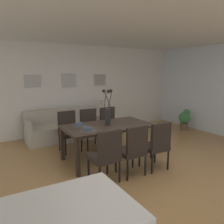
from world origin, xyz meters
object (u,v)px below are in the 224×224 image
(dining_table, at_px, (108,128))
(framed_picture_left, at_px, (33,81))
(side_table, at_px, (102,125))
(dining_chair_far_right, at_px, (90,126))
(table_lamp, at_px, (102,104))
(dining_chair_mid_left, at_px, (157,144))
(framed_picture_right, at_px, (100,80))
(sofa, at_px, (63,129))
(framed_picture_center, at_px, (69,80))
(dining_chair_mid_right, at_px, (110,124))
(potted_plant, at_px, (185,119))
(dining_chair_near_right, at_px, (69,129))
(centerpiece_vase, at_px, (108,111))
(bowl_near_right, at_px, (79,124))
(dining_chair_near_left, at_px, (106,154))
(dining_chair_far_left, at_px, (133,148))
(bowl_near_left, at_px, (88,129))

(dining_table, height_order, framed_picture_left, framed_picture_left)
(dining_table, relative_size, side_table, 3.46)
(dining_chair_far_right, height_order, table_lamp, table_lamp)
(dining_chair_mid_left, distance_m, framed_picture_right, 3.46)
(sofa, relative_size, framed_picture_center, 4.64)
(dining_table, distance_m, dining_chair_mid_right, 1.10)
(framed_picture_left, bearing_deg, potted_plant, -19.22)
(dining_table, distance_m, dining_chair_near_right, 1.07)
(dining_chair_near_right, xyz_separation_m, framed_picture_right, (1.54, 1.44, 1.06))
(dining_chair_mid_left, relative_size, centerpiece_vase, 1.25)
(dining_chair_near_right, xyz_separation_m, bowl_near_right, (-0.01, -0.69, 0.27))
(dining_chair_near_left, bearing_deg, dining_chair_far_left, -0.37)
(dining_chair_near_left, height_order, framed_picture_left, framed_picture_left)
(centerpiece_vase, relative_size, framed_picture_center, 1.76)
(centerpiece_vase, height_order, potted_plant, centerpiece_vase)
(dining_chair_far_left, height_order, framed_picture_right, framed_picture_right)
(dining_chair_far_left, bearing_deg, bowl_near_right, 116.60)
(dining_chair_far_left, xyz_separation_m, side_table, (0.80, 2.72, -0.25))
(centerpiece_vase, distance_m, bowl_near_left, 0.63)
(potted_plant, bearing_deg, dining_chair_near_left, -154.83)
(dining_chair_mid_left, distance_m, side_table, 2.75)
(side_table, bearing_deg, dining_chair_near_left, -116.10)
(dining_chair_mid_right, xyz_separation_m, centerpiece_vase, (-0.56, -0.93, 0.51))
(dining_chair_mid_right, height_order, framed_picture_center, framed_picture_center)
(dining_chair_far_left, relative_size, framed_picture_center, 2.20)
(table_lamp, height_order, framed_picture_left, framed_picture_left)
(framed_picture_right, relative_size, potted_plant, 0.61)
(dining_chair_far_left, distance_m, bowl_near_right, 1.28)
(dining_chair_far_right, height_order, potted_plant, dining_chair_far_right)
(centerpiece_vase, relative_size, table_lamp, 1.44)
(dining_chair_far_right, distance_m, dining_chair_mid_left, 1.90)
(dining_chair_mid_left, bearing_deg, centerpiece_vase, 120.91)
(potted_plant, bearing_deg, dining_chair_far_left, -151.24)
(dining_chair_mid_left, height_order, framed_picture_right, framed_picture_right)
(bowl_near_left, distance_m, framed_picture_right, 3.11)
(dining_chair_mid_left, xyz_separation_m, dining_chair_mid_right, (0.02, 1.83, 0.00))
(dining_chair_far_left, xyz_separation_m, bowl_near_right, (-0.56, 1.11, 0.27))
(dining_chair_near_left, xyz_separation_m, dining_chair_far_left, (0.53, -0.00, 0.00))
(dining_chair_far_right, bearing_deg, side_table, 48.48)
(framed_picture_left, relative_size, potted_plant, 0.64)
(dining_chair_far_right, relative_size, bowl_near_left, 5.41)
(dining_chair_far_right, bearing_deg, table_lamp, 48.48)
(dining_chair_near_left, bearing_deg, sofa, 87.21)
(dining_chair_mid_left, bearing_deg, dining_chair_near_right, 120.52)
(sofa, relative_size, table_lamp, 3.80)
(dining_chair_near_left, height_order, dining_chair_mid_left, same)
(dining_chair_mid_right, height_order, sofa, dining_chair_mid_right)
(bowl_near_right, relative_size, framed_picture_right, 0.42)
(framed_picture_center, bearing_deg, framed_picture_left, 180.00)
(side_table, height_order, framed_picture_center, framed_picture_center)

